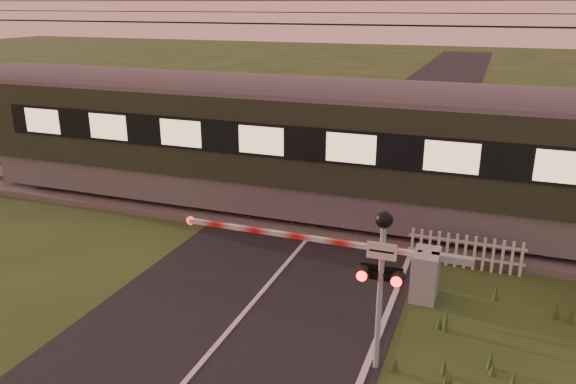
% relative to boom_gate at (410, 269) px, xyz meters
% --- Properties ---
extents(ground, '(160.00, 160.00, 0.00)m').
position_rel_boom_gate_xyz_m(ground, '(-3.02, -2.84, -0.60)').
color(ground, '#284018').
rests_on(ground, ground).
extents(road, '(6.00, 140.00, 0.03)m').
position_rel_boom_gate_xyz_m(road, '(-3.00, -3.07, -0.59)').
color(road, black).
rests_on(road, ground).
extents(track_bed, '(140.00, 3.40, 0.39)m').
position_rel_boom_gate_xyz_m(track_bed, '(-3.02, 3.66, -0.53)').
color(track_bed, '#47423D').
rests_on(track_bed, ground).
extents(overhead_wires, '(120.00, 0.62, 0.62)m').
position_rel_boom_gate_xyz_m(overhead_wires, '(-3.02, 3.66, 5.12)').
color(overhead_wires, black).
rests_on(overhead_wires, ground).
extents(boom_gate, '(6.76, 0.82, 1.09)m').
position_rel_boom_gate_xyz_m(boom_gate, '(0.00, 0.00, 0.00)').
color(boom_gate, gray).
rests_on(boom_gate, ground).
extents(crossing_signal, '(0.74, 0.33, 2.91)m').
position_rel_boom_gate_xyz_m(crossing_signal, '(-0.11, -2.83, 1.40)').
color(crossing_signal, gray).
rests_on(crossing_signal, ground).
extents(picket_fence, '(2.71, 0.07, 0.85)m').
position_rel_boom_gate_xyz_m(picket_fence, '(1.04, 1.76, -0.17)').
color(picket_fence, silver).
rests_on(picket_fence, ground).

